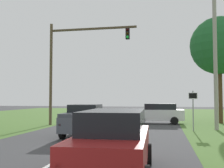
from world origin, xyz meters
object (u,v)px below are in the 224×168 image
(oak_tree_right, at_px, (219,46))
(crossing_suv_far, at_px, (158,113))
(red_suv_near, at_px, (114,141))
(traffic_light, at_px, (71,58))
(keep_moving_sign, at_px, (193,105))
(utility_pole_right, at_px, (215,62))
(pickup_truck_lead, at_px, (86,120))

(oak_tree_right, distance_m, crossing_suv_far, 8.40)
(crossing_suv_far, bearing_deg, oak_tree_right, 13.66)
(red_suv_near, height_order, traffic_light, traffic_light)
(keep_moving_sign, xyz_separation_m, oak_tree_right, (3.07, 6.62, 5.31))
(red_suv_near, distance_m, keep_moving_sign, 11.99)
(keep_moving_sign, distance_m, oak_tree_right, 9.02)
(keep_moving_sign, bearing_deg, crossing_suv_far, 115.45)
(oak_tree_right, height_order, utility_pole_right, oak_tree_right)
(utility_pole_right, bearing_deg, oak_tree_right, 76.20)
(oak_tree_right, bearing_deg, keep_moving_sign, -114.86)
(red_suv_near, bearing_deg, keep_moving_sign, 73.49)
(traffic_light, height_order, crossing_suv_far, traffic_light)
(keep_moving_sign, bearing_deg, traffic_light, 166.86)
(pickup_truck_lead, height_order, traffic_light, traffic_light)
(keep_moving_sign, bearing_deg, red_suv_near, -106.51)
(pickup_truck_lead, xyz_separation_m, crossing_suv_far, (4.12, 8.73, -0.02))
(pickup_truck_lead, xyz_separation_m, oak_tree_right, (9.69, 10.08, 6.11))
(traffic_light, bearing_deg, keep_moving_sign, -13.14)
(crossing_suv_far, relative_size, utility_pole_right, 0.47)
(keep_moving_sign, bearing_deg, pickup_truck_lead, -152.38)
(traffic_light, height_order, keep_moving_sign, traffic_light)
(traffic_light, distance_m, utility_pole_right, 11.46)
(red_suv_near, distance_m, traffic_light, 15.80)
(red_suv_near, xyz_separation_m, keep_moving_sign, (3.40, 11.47, 0.77))
(pickup_truck_lead, relative_size, oak_tree_right, 0.55)
(traffic_light, bearing_deg, red_suv_near, -65.48)
(traffic_light, bearing_deg, crossing_suv_far, 22.79)
(red_suv_near, xyz_separation_m, crossing_suv_far, (0.90, 16.74, -0.05))
(red_suv_near, bearing_deg, traffic_light, 114.52)
(red_suv_near, relative_size, pickup_truck_lead, 0.91)
(pickup_truck_lead, distance_m, utility_pole_right, 10.26)
(traffic_light, xyz_separation_m, oak_tree_right, (12.73, 4.36, 1.41))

